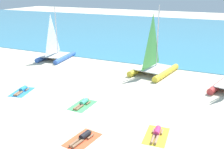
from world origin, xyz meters
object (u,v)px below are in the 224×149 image
(sunbather_leftmost, at_px, (22,90))
(towel_rightmost, at_px, (156,136))
(towel_center_right, at_px, (82,140))
(sailboat_yellow, at_px, (153,64))
(towel_leftmost, at_px, (22,92))
(sunbather_center_right, at_px, (83,137))
(sunbather_rightmost, at_px, (157,133))
(sunbather_center_left, at_px, (83,103))
(towel_center_left, at_px, (82,105))
(sailboat_blue, at_px, (55,52))

(sunbather_leftmost, relative_size, towel_rightmost, 0.82)
(towel_center_right, bearing_deg, sunbather_leftmost, 153.38)
(sailboat_yellow, xyz_separation_m, towel_rightmost, (2.95, -9.55, -0.84))
(sunbather_leftmost, bearing_deg, towel_leftmost, -90.00)
(towel_center_right, distance_m, sunbather_center_right, 0.14)
(sunbather_center_right, bearing_deg, sunbather_rightmost, 38.51)
(sailboat_yellow, height_order, sunbather_center_right, sailboat_yellow)
(sailboat_yellow, height_order, sunbather_rightmost, sailboat_yellow)
(towel_center_right, bearing_deg, towel_leftmost, 153.76)
(towel_leftmost, bearing_deg, towel_rightmost, -8.98)
(sunbather_leftmost, height_order, towel_center_right, sunbather_leftmost)
(sunbather_center_left, height_order, towel_rightmost, sunbather_center_left)
(towel_center_left, relative_size, sunbather_center_right, 1.21)
(sunbather_leftmost, distance_m, sunbather_center_left, 5.07)
(sunbather_rightmost, bearing_deg, towel_center_right, -153.82)
(sunbather_center_right, bearing_deg, sunbather_leftmost, 161.97)
(sunbather_center_right, distance_m, towel_rightmost, 3.65)
(sailboat_blue, distance_m, sunbather_center_right, 15.51)
(towel_leftmost, bearing_deg, sailboat_blue, 110.65)
(towel_center_right, bearing_deg, sunbather_center_left, 120.25)
(sunbather_center_left, xyz_separation_m, sunbather_center_right, (2.01, -3.37, 0.00))
(towel_rightmost, bearing_deg, sunbather_rightmost, 95.00)
(sunbather_center_left, bearing_deg, towel_center_left, -90.00)
(towel_leftmost, height_order, towel_center_right, same)
(sailboat_blue, xyz_separation_m, sunbather_rightmost, (13.36, -9.82, -0.64))
(sunbather_leftmost, relative_size, sunbather_center_left, 1.00)
(towel_rightmost, bearing_deg, sailboat_yellow, 107.15)
(towel_center_left, bearing_deg, towel_leftmost, 178.74)
(towel_leftmost, height_order, sunbather_center_right, sunbather_center_right)
(sailboat_blue, bearing_deg, towel_center_left, -51.79)
(sailboat_blue, relative_size, sailboat_yellow, 0.91)
(sailboat_blue, relative_size, sunbather_center_right, 3.30)
(towel_center_right, relative_size, towel_rightmost, 1.00)
(sailboat_yellow, bearing_deg, sunbather_center_left, -95.59)
(towel_center_right, bearing_deg, sunbather_center_right, 81.87)
(sunbather_rightmost, bearing_deg, towel_rightmost, -90.00)
(sailboat_blue, height_order, sunbather_leftmost, sailboat_blue)
(towel_center_right, xyz_separation_m, towel_rightmost, (3.19, 1.86, 0.00))
(sailboat_blue, bearing_deg, towel_center_right, -55.17)
(sailboat_blue, distance_m, sunbather_center_left, 11.67)
(sailboat_blue, distance_m, towel_leftmost, 8.87)
(sailboat_blue, height_order, towel_center_left, sailboat_blue)
(towel_center_left, distance_m, sunbather_center_right, 3.87)
(sunbather_center_right, bearing_deg, towel_leftmost, 162.35)
(towel_center_left, distance_m, towel_rightmost, 5.41)
(towel_leftmost, xyz_separation_m, sunbather_rightmost, (10.24, -1.55, 0.13))
(towel_center_left, xyz_separation_m, towel_rightmost, (5.20, -1.51, 0.00))
(sailboat_yellow, height_order, towel_leftmost, sailboat_yellow)
(sailboat_blue, relative_size, towel_rightmost, 2.72)
(towel_center_left, bearing_deg, sunbather_rightmost, -15.52)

